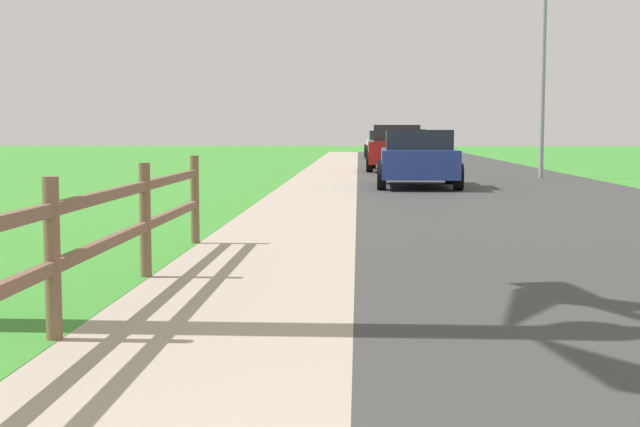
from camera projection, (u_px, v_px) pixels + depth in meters
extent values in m
plane|color=#3C8D31|center=(357.00, 180.00, 25.99)|extent=(120.00, 120.00, 0.00)
cube|color=#393939|center=(469.00, 177.00, 27.83)|extent=(7.00, 66.00, 0.01)
cube|color=#AC9C8C|center=(262.00, 176.00, 28.11)|extent=(6.00, 66.00, 0.01)
cube|color=#3C8D31|center=(215.00, 176.00, 28.17)|extent=(5.00, 66.00, 0.00)
cylinder|color=brown|center=(52.00, 259.00, 6.01)|extent=(0.11, 0.11, 1.12)
cylinder|color=brown|center=(145.00, 220.00, 8.62)|extent=(0.11, 0.11, 1.12)
cylinder|color=brown|center=(195.00, 200.00, 11.24)|extent=(0.11, 0.11, 1.12)
cube|color=brown|center=(53.00, 267.00, 6.01)|extent=(0.07, 10.52, 0.09)
cube|color=brown|center=(51.00, 210.00, 5.98)|extent=(0.07, 10.52, 0.09)
cube|color=navy|center=(418.00, 163.00, 22.74)|extent=(1.94, 4.26, 0.69)
cube|color=#1E232B|center=(418.00, 140.00, 22.39)|extent=(1.67, 1.93, 0.49)
cylinder|color=black|center=(458.00, 177.00, 21.41)|extent=(0.23, 0.66, 0.65)
cylinder|color=black|center=(382.00, 177.00, 21.53)|extent=(0.23, 0.66, 0.65)
cylinder|color=black|center=(450.00, 172.00, 24.01)|extent=(0.23, 0.66, 0.65)
cylinder|color=black|center=(381.00, 172.00, 24.13)|extent=(0.23, 0.66, 0.65)
cube|color=maroon|center=(397.00, 152.00, 32.30)|extent=(2.13, 5.05, 0.77)
cube|color=#1E232B|center=(397.00, 133.00, 32.33)|extent=(1.76, 2.29, 0.58)
cylinder|color=black|center=(424.00, 163.00, 30.72)|extent=(0.26, 0.70, 0.69)
cylinder|color=black|center=(370.00, 162.00, 30.90)|extent=(0.26, 0.70, 0.69)
cylinder|color=black|center=(422.00, 160.00, 33.76)|extent=(0.26, 0.70, 0.69)
cylinder|color=black|center=(373.00, 160.00, 33.94)|extent=(0.26, 0.70, 0.69)
cube|color=white|center=(406.00, 148.00, 39.38)|extent=(2.06, 4.79, 0.73)
cube|color=#1E232B|center=(406.00, 135.00, 39.36)|extent=(1.74, 2.47, 0.48)
cylinder|color=black|center=(429.00, 157.00, 37.88)|extent=(0.25, 0.71, 0.70)
cylinder|color=black|center=(385.00, 156.00, 38.03)|extent=(0.25, 0.71, 0.70)
cylinder|color=black|center=(426.00, 155.00, 40.78)|extent=(0.25, 0.71, 0.70)
cylinder|color=black|center=(385.00, 155.00, 40.94)|extent=(0.25, 0.71, 0.70)
cube|color=#B7BABF|center=(385.00, 146.00, 46.95)|extent=(2.01, 4.87, 0.65)
cube|color=#1E232B|center=(385.00, 135.00, 46.70)|extent=(1.74, 2.36, 0.50)
cylinder|color=black|center=(405.00, 152.00, 45.45)|extent=(0.23, 0.72, 0.72)
cylinder|color=black|center=(368.00, 152.00, 45.50)|extent=(0.23, 0.72, 0.72)
cylinder|color=black|center=(402.00, 151.00, 48.44)|extent=(0.23, 0.72, 0.72)
cylinder|color=black|center=(366.00, 151.00, 48.49)|extent=(0.23, 0.72, 0.72)
cylinder|color=gray|center=(543.00, 84.00, 26.90)|extent=(0.14, 0.14, 5.70)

